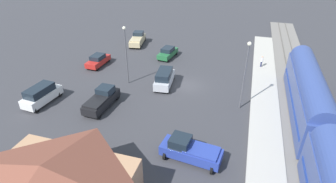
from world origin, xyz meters
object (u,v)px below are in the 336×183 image
object	(u,v)px
pickup_tan	(138,39)
suv_silver	(164,78)
sedan_green	(168,53)
suv_white	(41,95)
light_pole_near_platform	(246,69)
sedan_red	(98,60)
pickup_black	(102,99)
pickup_blue	(190,150)
pedestrian_on_platform	(262,61)
light_pole_lot_center	(126,49)

from	to	relation	value
pickup_tan	suv_silver	bearing A→B (deg)	124.51
sedan_green	suv_white	size ratio (longest dim) A/B	0.93
light_pole_near_platform	suv_silver	bearing A→B (deg)	-14.73
sedan_red	pickup_black	xyz separation A→B (m)	(-6.29, 10.25, 0.15)
pickup_blue	light_pole_near_platform	bearing A→B (deg)	-110.88
pickup_blue	suv_white	distance (m)	19.34
sedan_red	suv_white	distance (m)	11.59
pedestrian_on_platform	light_pole_near_platform	xyz separation A→B (m)	(2.29, 11.95, 3.76)
pickup_tan	suv_white	bearing A→B (deg)	81.61
pickup_black	pickup_blue	bearing A→B (deg)	154.90
light_pole_lot_center	sedan_green	bearing A→B (deg)	-104.26
suv_silver	light_pole_lot_center	distance (m)	6.22
pedestrian_on_platform	pickup_blue	size ratio (longest dim) A/B	0.31
sedan_red	light_pole_near_platform	xyz separation A→B (m)	(-21.65, 5.89, 4.16)
suv_white	light_pole_near_platform	world-z (taller)	light_pole_near_platform
suv_white	pickup_tan	bearing A→B (deg)	-98.39
suv_silver	sedan_green	world-z (taller)	suv_silver
suv_silver	pickup_tan	size ratio (longest dim) A/B	0.90
pedestrian_on_platform	pickup_blue	distance (m)	22.57
suv_white	light_pole_lot_center	xyz separation A→B (m)	(-7.73, -7.61, 3.77)
light_pole_near_platform	pedestrian_on_platform	bearing A→B (deg)	-100.86
suv_silver	light_pole_near_platform	bearing A→B (deg)	165.27
sedan_green	pickup_tan	distance (m)	8.26
pedestrian_on_platform	pickup_black	world-z (taller)	pickup_black
sedan_green	sedan_red	distance (m)	11.13
pedestrian_on_platform	suv_silver	xyz separation A→B (m)	(12.28, 9.32, -0.13)
pickup_tan	sedan_green	bearing A→B (deg)	148.58
suv_white	sedan_red	bearing A→B (deg)	-94.82
pedestrian_on_platform	light_pole_near_platform	distance (m)	12.73
suv_silver	light_pole_near_platform	xyz separation A→B (m)	(-9.98, 2.62, 3.89)
sedan_red	light_pole_lot_center	distance (m)	8.80
suv_silver	light_pole_near_platform	size ratio (longest dim) A/B	0.63
suv_white	light_pole_near_platform	bearing A→B (deg)	-165.98
sedan_green	pickup_tan	size ratio (longest dim) A/B	0.83
suv_white	pickup_black	world-z (taller)	suv_white
suv_silver	light_pole_lot_center	xyz separation A→B (m)	(4.90, 0.67, 3.77)
pedestrian_on_platform	pickup_tan	world-z (taller)	pickup_tan
pedestrian_on_platform	light_pole_lot_center	distance (m)	20.20
pickup_tan	pickup_blue	distance (m)	30.43
pickup_black	light_pole_near_platform	bearing A→B (deg)	-164.16
pickup_black	pickup_tan	bearing A→B (deg)	-78.97
sedan_green	light_pole_lot_center	xyz separation A→B (m)	(2.55, 10.04, 4.04)
suv_silver	pickup_black	bearing A→B (deg)	52.41
pickup_black	light_pole_lot_center	bearing A→B (deg)	-94.26
pedestrian_on_platform	sedan_green	distance (m)	14.63
light_pole_near_platform	light_pole_lot_center	xyz separation A→B (m)	(14.89, -1.96, -0.12)
sedan_green	pickup_black	world-z (taller)	pickup_black
pickup_blue	light_pole_lot_center	xyz separation A→B (m)	(11.15, -11.76, 3.89)
pickup_tan	pickup_black	xyz separation A→B (m)	(-4.03, 20.66, 0.00)
pedestrian_on_platform	pickup_blue	world-z (taller)	pickup_blue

